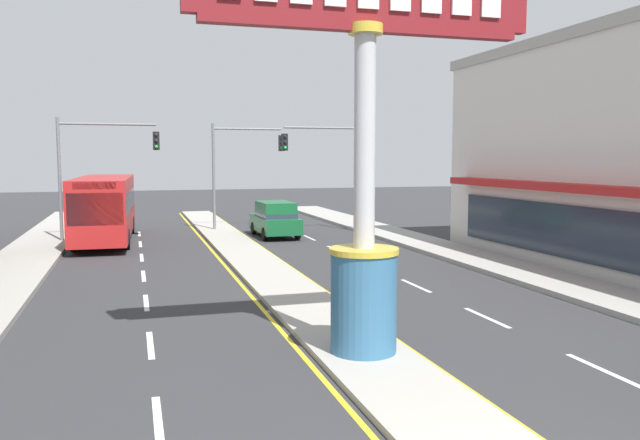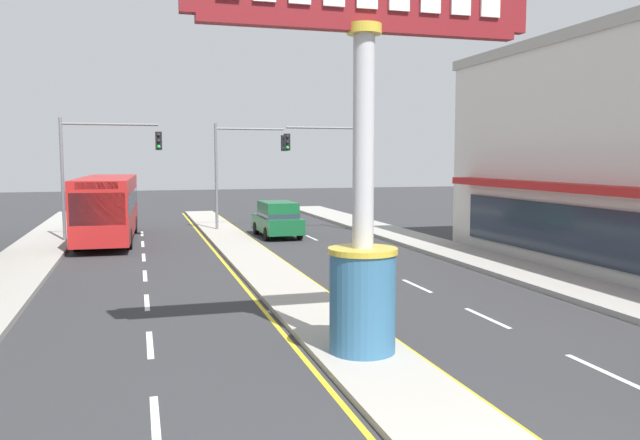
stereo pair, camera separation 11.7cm
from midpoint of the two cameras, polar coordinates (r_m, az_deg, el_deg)
median_strip at (r=24.19m, az=-5.40°, el=-4.33°), size 2.06×52.00×0.14m
sidewalk_right at (r=25.64m, az=15.59°, el=-3.90°), size 2.64×60.00×0.18m
lane_markings at (r=22.90m, az=-4.75°, el=-5.06°), size 8.80×52.00×0.01m
district_sign at (r=13.17m, az=3.77°, el=4.09°), size 7.34×1.47×8.16m
traffic_light_left_side at (r=33.38m, az=-19.51°, el=5.31°), size 4.86×0.46×6.20m
traffic_light_right_side at (r=35.69m, az=1.16°, el=5.63°), size 4.86×0.46×6.20m
traffic_light_median_far at (r=37.03m, az=-7.34°, el=5.50°), size 4.20×0.46×6.20m
bus_far_right_lane at (r=34.07m, az=-18.85°, el=1.32°), size 2.90×11.28×3.26m
suv_near_left_lane at (r=34.07m, az=-4.16°, el=0.12°), size 2.01×4.62×1.90m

